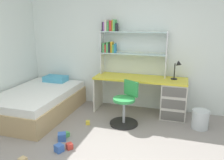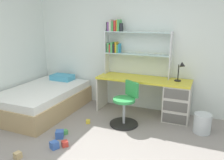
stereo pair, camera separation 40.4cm
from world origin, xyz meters
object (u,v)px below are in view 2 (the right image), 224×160
at_px(toy_block_blue_2, 60,134).
at_px(toy_block_green_3, 65,132).
at_px(bed_platform, 43,99).
at_px(toy_block_blue_5, 54,145).
at_px(desk, 167,97).
at_px(waste_bin, 202,123).
at_px(desk_lamp, 182,69).
at_px(toy_block_natural_4, 18,155).
at_px(toy_block_red_1, 65,144).
at_px(swivel_chair, 125,108).
at_px(bookshelf_hutch, 127,42).
at_px(toy_block_yellow_0, 88,122).

bearing_deg(toy_block_blue_2, toy_block_green_3, 84.93).
height_order(bed_platform, toy_block_blue_5, bed_platform).
xyz_separation_m(desk, waste_bin, (0.68, -0.38, -0.25)).
xyz_separation_m(desk_lamp, toy_block_green_3, (-1.67, -1.38, -0.96)).
relative_size(desk, toy_block_natural_4, 20.25).
bearing_deg(toy_block_red_1, desk_lamp, 49.61).
distance_m(toy_block_red_1, toy_block_blue_2, 0.30).
height_order(swivel_chair, toy_block_blue_2, swivel_chair).
bearing_deg(toy_block_green_3, bookshelf_hutch, 70.50).
bearing_deg(desk_lamp, toy_block_blue_2, -137.89).
xyz_separation_m(toy_block_blue_2, toy_block_blue_5, (0.12, -0.30, -0.01)).
height_order(desk, toy_block_blue_2, desk).
bearing_deg(toy_block_red_1, swivel_chair, 61.59).
height_order(toy_block_blue_2, toy_block_blue_5, toy_block_blue_2).
xyz_separation_m(bookshelf_hutch, toy_block_green_3, (-0.54, -1.52, -1.38)).
xyz_separation_m(toy_block_yellow_0, toy_block_green_3, (-0.16, -0.52, 0.00)).
bearing_deg(toy_block_blue_2, desk, 45.69).
height_order(desk, bed_platform, desk).
height_order(toy_block_yellow_0, toy_block_red_1, toy_block_red_1).
xyz_separation_m(toy_block_blue_2, toy_block_green_3, (0.01, 0.14, -0.02)).
xyz_separation_m(desk_lamp, waste_bin, (0.45, -0.41, -0.83)).
bearing_deg(toy_block_yellow_0, toy_block_red_1, -86.05).
height_order(swivel_chair, toy_block_yellow_0, swivel_chair).
relative_size(toy_block_green_3, toy_block_blue_5, 0.68).
relative_size(toy_block_red_1, toy_block_blue_2, 0.71).
distance_m(toy_block_yellow_0, toy_block_green_3, 0.54).
bearing_deg(toy_block_natural_4, toy_block_blue_2, 74.29).
distance_m(bookshelf_hutch, swivel_chair, 1.37).
xyz_separation_m(bookshelf_hutch, toy_block_yellow_0, (-0.38, -1.00, -1.39)).
bearing_deg(toy_block_natural_4, toy_block_green_3, 75.95).
xyz_separation_m(desk, bookshelf_hutch, (-0.90, 0.17, 1.00)).
bearing_deg(toy_block_natural_4, bed_platform, 116.98).
bearing_deg(toy_block_yellow_0, desk, 33.08).
bearing_deg(toy_block_yellow_0, bed_platform, 171.72).
bearing_deg(toy_block_blue_2, bed_platform, 139.98).
distance_m(desk, toy_block_red_1, 2.11).
height_order(bookshelf_hutch, toy_block_yellow_0, bookshelf_hutch).
relative_size(toy_block_blue_2, toy_block_blue_5, 1.12).
bearing_deg(toy_block_red_1, toy_block_green_3, 123.66).
relative_size(toy_block_blue_2, toy_block_green_3, 1.64).
relative_size(toy_block_blue_2, toy_block_natural_4, 1.37).
xyz_separation_m(toy_block_yellow_0, toy_block_blue_5, (-0.05, -0.95, 0.02)).
bearing_deg(bed_platform, desk_lamp, 14.74).
relative_size(toy_block_red_1, toy_block_blue_5, 0.79).
height_order(toy_block_red_1, toy_block_blue_2, toy_block_blue_2).
xyz_separation_m(waste_bin, toy_block_blue_2, (-2.13, -1.11, -0.11)).
bearing_deg(waste_bin, toy_block_green_3, -155.35).
height_order(desk, toy_block_red_1, desk).
xyz_separation_m(swivel_chair, toy_block_green_3, (-0.80, -0.76, -0.28)).
relative_size(waste_bin, toy_block_red_1, 3.80).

